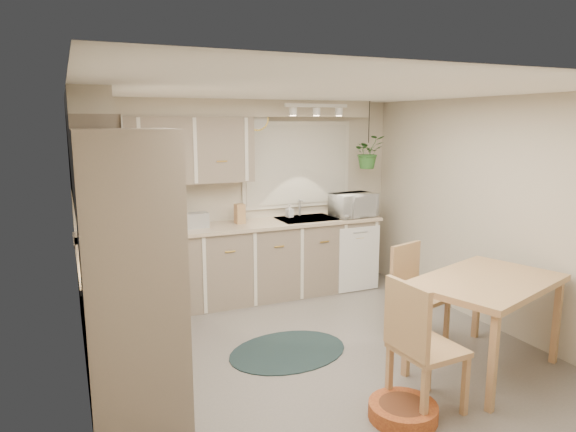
{
  "coord_description": "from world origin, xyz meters",
  "views": [
    {
      "loc": [
        -2.05,
        -3.92,
        2.15
      ],
      "look_at": [
        -0.1,
        0.55,
        1.25
      ],
      "focal_mm": 32.0,
      "sensor_mm": 36.0,
      "label": 1
    }
  ],
  "objects_px": {
    "dining_table": "(484,324)",
    "microwave": "(353,202)",
    "braided_rug": "(288,351)",
    "pet_bed": "(403,411)",
    "chair_back": "(421,295)",
    "chair_left": "(428,345)"
  },
  "relations": [
    {
      "from": "braided_rug",
      "to": "pet_bed",
      "type": "xyz_separation_m",
      "value": [
        0.33,
        -1.35,
        0.05
      ]
    },
    {
      "from": "chair_back",
      "to": "braided_rug",
      "type": "height_order",
      "value": "chair_back"
    },
    {
      "from": "chair_back",
      "to": "microwave",
      "type": "height_order",
      "value": "microwave"
    },
    {
      "from": "chair_back",
      "to": "microwave",
      "type": "bearing_deg",
      "value": -115.12
    },
    {
      "from": "chair_left",
      "to": "braided_rug",
      "type": "distance_m",
      "value": 1.51
    },
    {
      "from": "braided_rug",
      "to": "pet_bed",
      "type": "distance_m",
      "value": 1.39
    },
    {
      "from": "pet_bed",
      "to": "dining_table",
      "type": "bearing_deg",
      "value": 18.41
    },
    {
      "from": "dining_table",
      "to": "chair_left",
      "type": "relative_size",
      "value": 1.28
    },
    {
      "from": "chair_left",
      "to": "microwave",
      "type": "bearing_deg",
      "value": 156.57
    },
    {
      "from": "chair_back",
      "to": "microwave",
      "type": "distance_m",
      "value": 1.89
    },
    {
      "from": "dining_table",
      "to": "microwave",
      "type": "height_order",
      "value": "microwave"
    },
    {
      "from": "chair_left",
      "to": "chair_back",
      "type": "bearing_deg",
      "value": 140.51
    },
    {
      "from": "chair_left",
      "to": "chair_back",
      "type": "relative_size",
      "value": 1.07
    },
    {
      "from": "dining_table",
      "to": "microwave",
      "type": "relative_size",
      "value": 2.41
    },
    {
      "from": "dining_table",
      "to": "pet_bed",
      "type": "xyz_separation_m",
      "value": [
        -1.1,
        -0.37,
        -0.35
      ]
    },
    {
      "from": "dining_table",
      "to": "chair_left",
      "type": "height_order",
      "value": "chair_left"
    },
    {
      "from": "braided_rug",
      "to": "pet_bed",
      "type": "relative_size",
      "value": 2.3
    },
    {
      "from": "braided_rug",
      "to": "chair_back",
      "type": "bearing_deg",
      "value": -12.99
    },
    {
      "from": "microwave",
      "to": "chair_back",
      "type": "bearing_deg",
      "value": -103.98
    },
    {
      "from": "microwave",
      "to": "chair_left",
      "type": "bearing_deg",
      "value": -115.15
    },
    {
      "from": "dining_table",
      "to": "chair_back",
      "type": "relative_size",
      "value": 1.37
    },
    {
      "from": "chair_left",
      "to": "dining_table",
      "type": "bearing_deg",
      "value": 106.52
    }
  ]
}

